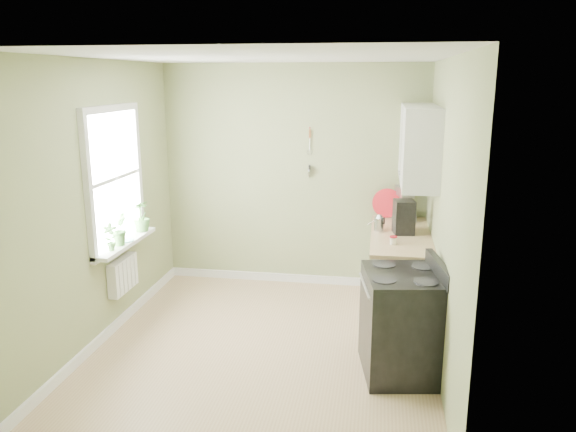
% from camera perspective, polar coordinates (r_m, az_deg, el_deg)
% --- Properties ---
extents(floor, '(3.20, 3.60, 0.02)m').
position_cam_1_polar(floor, '(5.59, -2.39, -13.13)').
color(floor, tan).
rests_on(floor, ground).
extents(ceiling, '(3.20, 3.60, 0.02)m').
position_cam_1_polar(ceiling, '(4.98, -2.71, 15.98)').
color(ceiling, white).
rests_on(ceiling, wall_back).
extents(wall_back, '(3.20, 0.02, 2.70)m').
position_cam_1_polar(wall_back, '(6.86, 0.56, 4.00)').
color(wall_back, '#949D6B').
rests_on(wall_back, floor).
extents(wall_left, '(0.02, 3.60, 2.70)m').
position_cam_1_polar(wall_left, '(5.66, -18.70, 1.15)').
color(wall_left, '#949D6B').
rests_on(wall_left, floor).
extents(wall_right, '(0.02, 3.60, 2.70)m').
position_cam_1_polar(wall_right, '(5.04, 15.66, -0.12)').
color(wall_right, '#949D6B').
rests_on(wall_right, floor).
extents(base_cabinets, '(0.60, 1.60, 0.87)m').
position_cam_1_polar(base_cabinets, '(6.24, 11.32, -5.99)').
color(base_cabinets, silver).
rests_on(base_cabinets, floor).
extents(countertop, '(0.64, 1.60, 0.04)m').
position_cam_1_polar(countertop, '(6.10, 11.43, -1.96)').
color(countertop, tan).
rests_on(countertop, base_cabinets).
extents(upper_cabinets, '(0.35, 1.40, 0.80)m').
position_cam_1_polar(upper_cabinets, '(6.02, 13.13, 7.07)').
color(upper_cabinets, silver).
rests_on(upper_cabinets, wall_right).
extents(window, '(0.06, 1.14, 1.44)m').
position_cam_1_polar(window, '(5.88, -17.27, 3.69)').
color(window, white).
rests_on(window, wall_left).
extents(window_sill, '(0.18, 1.14, 0.04)m').
position_cam_1_polar(window_sill, '(5.99, -16.19, -2.64)').
color(window_sill, white).
rests_on(window_sill, wall_left).
extents(radiator, '(0.12, 0.50, 0.35)m').
position_cam_1_polar(radiator, '(6.06, -16.43, -5.74)').
color(radiator, white).
rests_on(radiator, wall_left).
extents(wall_utensils, '(0.02, 0.14, 0.58)m').
position_cam_1_polar(wall_utensils, '(6.77, 2.20, 5.69)').
color(wall_utensils, tan).
rests_on(wall_utensils, wall_back).
extents(stove, '(0.77, 0.84, 1.04)m').
position_cam_1_polar(stove, '(5.04, 11.51, -10.58)').
color(stove, black).
rests_on(stove, floor).
extents(stand_mixer, '(0.28, 0.38, 0.43)m').
position_cam_1_polar(stand_mixer, '(6.69, 11.70, 1.19)').
color(stand_mixer, '#B2B2B7').
rests_on(stand_mixer, countertop).
extents(kettle, '(0.18, 0.10, 0.18)m').
position_cam_1_polar(kettle, '(6.16, 9.21, -0.66)').
color(kettle, silver).
rests_on(kettle, countertop).
extents(coffee_maker, '(0.24, 0.26, 0.36)m').
position_cam_1_polar(coffee_maker, '(6.08, 11.65, -0.18)').
color(coffee_maker, black).
rests_on(coffee_maker, countertop).
extents(red_tray, '(0.35, 0.06, 0.35)m').
position_cam_1_polar(red_tray, '(6.75, 10.02, 1.31)').
color(red_tray, red).
rests_on(red_tray, countertop).
extents(jar, '(0.07, 0.07, 0.08)m').
position_cam_1_polar(jar, '(5.70, 10.65, -2.41)').
color(jar, '#C0B89D').
rests_on(jar, countertop).
extents(plant_a, '(0.17, 0.15, 0.27)m').
position_cam_1_polar(plant_a, '(5.66, -17.63, -2.05)').
color(plant_a, '#407132').
rests_on(plant_a, window_sill).
extents(plant_b, '(0.19, 0.21, 0.33)m').
position_cam_1_polar(plant_b, '(5.82, -16.77, -1.27)').
color(plant_b, '#407132').
rests_on(plant_b, window_sill).
extents(plant_c, '(0.26, 0.26, 0.33)m').
position_cam_1_polar(plant_c, '(6.29, -14.69, -0.01)').
color(plant_c, '#407132').
rests_on(plant_c, window_sill).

